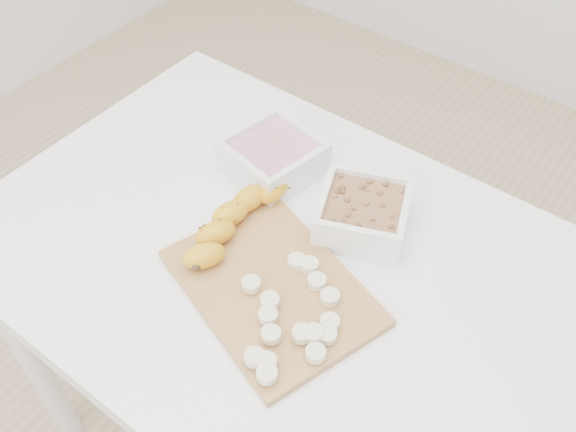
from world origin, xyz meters
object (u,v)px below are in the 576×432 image
Objects in this scene: bowl_yogurt at (273,157)px; banana at (234,221)px; table at (278,287)px; bowl_granola at (363,213)px; cutting_board at (272,287)px.

bowl_yogurt reaches higher than banana.
bowl_granola is (0.08, 0.13, 0.13)m from table.
table is at bearing -50.49° from bowl_yogurt.
bowl_granola is at bearing 52.40° from banana.
bowl_granola is at bearing -5.27° from bowl_yogurt.
table is 0.15m from banana.
bowl_granola is 0.21m from banana.
bowl_yogurt is at bearing 174.73° from bowl_granola.
cutting_board is at bearing -57.85° from table.
banana is (-0.08, -0.01, 0.13)m from table.
cutting_board is (0.04, -0.07, 0.10)m from table.
bowl_yogurt is 0.20m from bowl_granola.
bowl_yogurt reaches higher than bowl_granola.
banana is at bearing 156.07° from cutting_board.
table is 4.25× the size of banana.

